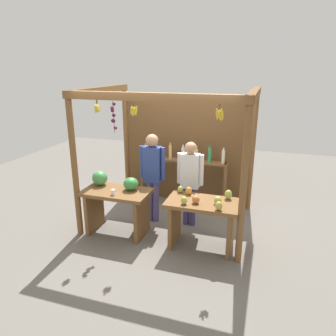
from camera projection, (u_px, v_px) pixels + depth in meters
name	position (u px, v px, depth m)	size (l,w,h in m)	color
ground_plane	(171.00, 220.00, 6.05)	(12.00, 12.00, 0.00)	slate
market_stall	(178.00, 142.00, 6.03)	(2.85, 2.11, 2.46)	brown
fruit_counter_left	(116.00, 198.00, 5.43)	(1.15, 0.65, 1.06)	brown
fruit_counter_right	(203.00, 214.00, 4.98)	(1.15, 0.64, 0.96)	brown
bottle_shelf_unit	(183.00, 169.00, 6.48)	(1.82, 0.22, 1.35)	brown
vendor_man	(152.00, 170.00, 5.73)	(0.48, 0.23, 1.68)	#544B7E
vendor_woman	(190.00, 177.00, 5.60)	(0.48, 0.21, 1.58)	#3D366A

